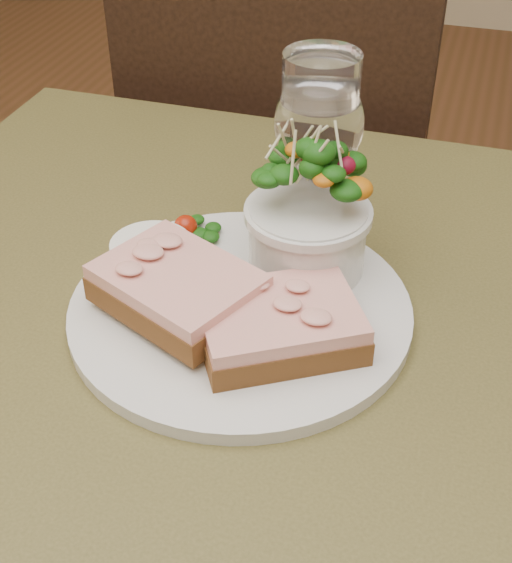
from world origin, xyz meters
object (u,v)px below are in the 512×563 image
(wine_glass, at_px, (319,129))
(sandwich_front, at_px, (279,324))
(chair_far, at_px, (291,291))
(cafe_table, at_px, (243,429))
(sandwich_back, at_px, (178,288))
(ramekin, at_px, (152,258))
(salad_bowl, at_px, (308,210))
(dinner_plate, at_px, (240,310))

(wine_glass, bearing_deg, sandwich_front, -87.00)
(wine_glass, bearing_deg, chair_far, 105.87)
(cafe_table, height_order, sandwich_front, sandwich_front)
(sandwich_back, bearing_deg, ramekin, 160.26)
(chair_far, relative_size, ramekin, 14.06)
(sandwich_front, bearing_deg, salad_bowl, 61.12)
(sandwich_back, height_order, wine_glass, wine_glass)
(chair_far, bearing_deg, ramekin, 92.17)
(sandwich_front, distance_m, salad_bowl, 0.11)
(chair_far, bearing_deg, dinner_plate, 99.86)
(sandwich_back, relative_size, ramekin, 2.38)
(dinner_plate, bearing_deg, sandwich_back, -151.37)
(dinner_plate, bearing_deg, ramekin, 170.34)
(sandwich_front, relative_size, ramekin, 2.38)
(chair_far, distance_m, ramekin, 0.77)
(wine_glass, bearing_deg, ramekin, -140.81)
(dinner_plate, distance_m, salad_bowl, 0.10)
(sandwich_front, bearing_deg, chair_far, 72.26)
(dinner_plate, height_order, sandwich_back, sandwich_back)
(dinner_plate, distance_m, wine_glass, 0.16)
(chair_far, xyz_separation_m, dinner_plate, (0.11, -0.61, 0.46))
(sandwich_back, bearing_deg, wine_glass, 84.10)
(ramekin, bearing_deg, chair_far, 92.27)
(dinner_plate, xyz_separation_m, ramekin, (-0.08, 0.01, 0.03))
(dinner_plate, bearing_deg, sandwich_front, -38.48)
(sandwich_front, bearing_deg, sandwich_back, 142.87)
(sandwich_back, xyz_separation_m, ramekin, (-0.04, 0.04, -0.01))
(chair_far, bearing_deg, sandwich_front, 102.97)
(sandwich_back, bearing_deg, sandwich_front, 18.13)
(cafe_table, bearing_deg, chair_far, 100.46)
(dinner_plate, height_order, wine_glass, wine_glass)
(cafe_table, distance_m, chair_far, 0.74)
(sandwich_front, bearing_deg, wine_glass, 62.19)
(cafe_table, relative_size, sandwich_front, 5.26)
(chair_far, relative_size, wine_glass, 5.14)
(cafe_table, distance_m, ramekin, 0.17)
(sandwich_front, height_order, wine_glass, wine_glass)
(dinner_plate, bearing_deg, wine_glass, 72.56)
(cafe_table, xyz_separation_m, sandwich_front, (0.03, -0.00, 0.13))
(cafe_table, distance_m, sandwich_front, 0.13)
(chair_far, height_order, sandwich_front, chair_far)
(chair_far, height_order, dinner_plate, chair_far)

